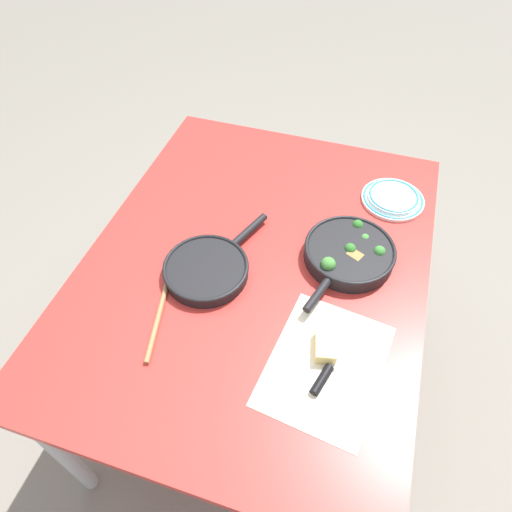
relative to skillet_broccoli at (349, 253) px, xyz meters
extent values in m
plane|color=slate|center=(-0.09, 0.27, -0.80)|extent=(14.00, 14.00, 0.00)
cube|color=#B72D28|center=(-0.09, 0.27, -0.04)|extent=(1.33, 1.03, 0.03)
cylinder|color=#BCBCC1|center=(0.52, -0.19, -0.43)|extent=(0.05, 0.05, 0.74)
cylinder|color=#BCBCC1|center=(-0.70, 0.72, -0.43)|extent=(0.05, 0.05, 0.74)
cylinder|color=#BCBCC1|center=(0.52, 0.72, -0.43)|extent=(0.05, 0.05, 0.74)
cylinder|color=black|center=(0.00, 0.00, -0.01)|extent=(0.27, 0.27, 0.05)
torus|color=black|center=(0.00, 0.00, 0.02)|extent=(0.28, 0.28, 0.01)
cylinder|color=black|center=(-0.19, 0.06, 0.01)|extent=(0.13, 0.06, 0.02)
cylinder|color=#2C6823|center=(0.02, -0.09, -0.01)|extent=(0.01, 0.01, 0.02)
sphere|color=#387A33|center=(0.02, -0.09, 0.01)|extent=(0.04, 0.04, 0.04)
cylinder|color=#205218|center=(0.00, 0.00, -0.01)|extent=(0.01, 0.01, 0.02)
sphere|color=#286023|center=(0.00, 0.00, 0.01)|extent=(0.03, 0.03, 0.03)
cylinder|color=#357027|center=(0.07, -0.04, -0.01)|extent=(0.01, 0.01, 0.02)
sphere|color=#428438|center=(0.07, -0.04, 0.01)|extent=(0.03, 0.03, 0.03)
cylinder|color=#357027|center=(-0.08, 0.05, -0.01)|extent=(0.02, 0.02, 0.02)
sphere|color=#428438|center=(-0.08, 0.05, 0.02)|extent=(0.04, 0.04, 0.04)
cylinder|color=#245B1C|center=(0.00, 0.00, -0.01)|extent=(0.01, 0.01, 0.02)
sphere|color=#2D6B28|center=(0.00, 0.00, 0.01)|extent=(0.04, 0.04, 0.04)
cylinder|color=#245B1C|center=(0.11, -0.01, -0.01)|extent=(0.01, 0.01, 0.02)
sphere|color=#2D6B28|center=(0.11, -0.01, 0.01)|extent=(0.04, 0.04, 0.04)
cube|color=#9E703D|center=(-0.02, -0.02, 0.00)|extent=(0.05, 0.05, 0.04)
cube|color=olive|center=(0.00, 0.05, -0.01)|extent=(0.04, 0.03, 0.03)
cube|color=olive|center=(-0.06, 0.01, -0.01)|extent=(0.03, 0.04, 0.03)
cube|color=olive|center=(0.00, -0.03, 0.00)|extent=(0.04, 0.04, 0.03)
cube|color=olive|center=(0.04, 0.02, 0.00)|extent=(0.04, 0.04, 0.03)
cylinder|color=black|center=(-0.19, 0.39, -0.01)|extent=(0.25, 0.25, 0.04)
torus|color=black|center=(-0.19, 0.39, 0.01)|extent=(0.26, 0.26, 0.01)
cylinder|color=black|center=(0.00, 0.32, -0.01)|extent=(0.16, 0.08, 0.02)
cylinder|color=#EAD170|center=(-0.19, 0.39, -0.01)|extent=(0.21, 0.21, 0.02)
cylinder|color=#996B42|center=(-0.37, 0.46, -0.02)|extent=(0.28, 0.08, 0.02)
ellipsoid|color=#996B42|center=(-0.21, 0.50, -0.02)|extent=(0.07, 0.05, 0.02)
cube|color=beige|center=(-0.37, -0.01, -0.03)|extent=(0.40, 0.32, 0.00)
cube|color=silver|center=(-0.30, -0.05, -0.03)|extent=(0.18, 0.08, 0.01)
cylinder|color=black|center=(-0.42, -0.01, -0.02)|extent=(0.09, 0.05, 0.02)
cube|color=#EFD67A|center=(-0.33, 0.00, -0.01)|extent=(0.10, 0.07, 0.04)
cylinder|color=white|center=(0.31, -0.10, -0.02)|extent=(0.21, 0.21, 0.01)
torus|color=teal|center=(0.31, -0.10, -0.02)|extent=(0.20, 0.20, 0.01)
cylinder|color=white|center=(0.31, -0.10, -0.01)|extent=(0.18, 0.18, 0.01)
torus|color=teal|center=(0.31, -0.10, -0.01)|extent=(0.17, 0.17, 0.01)
camera|label=1|loc=(-0.94, 0.00, 1.05)|focal=32.00mm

